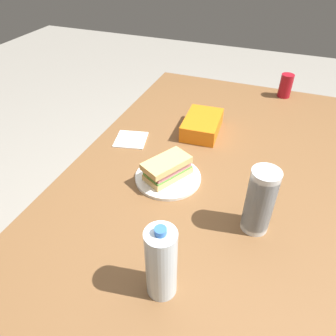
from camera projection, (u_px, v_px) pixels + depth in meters
The scene contains 9 objects.
ground_plane at pixel (199, 293), 1.63m from camera, with size 8.00×8.00×0.00m, color gray.
dining_table at pixel (210, 197), 1.21m from camera, with size 1.83×1.09×0.76m.
paper_plate at pixel (168, 177), 1.17m from camera, with size 0.24×0.24×0.01m, color white.
sandwich at pixel (168, 168), 1.14m from camera, with size 0.21×0.16×0.08m.
soda_can_red at pixel (286, 86), 1.67m from camera, with size 0.07×0.07×0.12m, color maroon.
chip_bag at pixel (202, 125), 1.41m from camera, with size 0.23×0.15×0.07m, color orange.
water_bottle_tall at pixel (161, 263), 0.76m from camera, with size 0.08×0.08×0.23m.
plastic_cup_stack at pixel (260, 201), 0.92m from camera, with size 0.08×0.08×0.22m.
paper_napkin at pixel (131, 140), 1.37m from camera, with size 0.13×0.13×0.01m, color white.
Camera 1 is at (0.88, 0.16, 1.52)m, focal length 33.89 mm.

